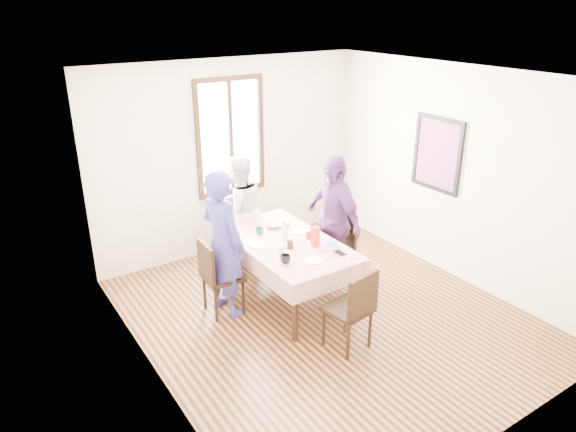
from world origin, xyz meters
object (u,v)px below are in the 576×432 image
at_px(chair_near, 348,308).
at_px(person_far, 239,211).
at_px(chair_left, 223,276).
at_px(person_left, 223,244).
at_px(dining_table, 286,270).
at_px(chair_far, 239,231).
at_px(chair_right, 333,248).
at_px(person_right, 333,220).

bearing_deg(chair_near, person_far, 81.30).
xyz_separation_m(chair_left, person_left, (0.02, 0.00, 0.41)).
relative_size(dining_table, chair_near, 1.86).
bearing_deg(chair_far, dining_table, 86.20).
xyz_separation_m(chair_right, person_right, (-0.02, 0.00, 0.39)).
bearing_deg(chair_left, chair_right, 88.92).
xyz_separation_m(chair_near, person_far, (-0.00, 2.30, 0.31)).
bearing_deg(chair_far, chair_right, 120.62).
xyz_separation_m(chair_left, chair_right, (1.52, -0.11, 0.00)).
height_order(person_far, person_right, person_right).
height_order(chair_left, chair_far, same).
distance_m(person_left, person_far, 1.23).
bearing_deg(chair_left, person_left, 92.89).
relative_size(dining_table, chair_far, 1.86).
distance_m(dining_table, chair_near, 1.16).
relative_size(dining_table, person_right, 1.01).
bearing_deg(chair_near, chair_far, 81.30).
bearing_deg(person_left, dining_table, -113.83).
xyz_separation_m(chair_right, chair_far, (-0.76, 1.11, 0.00)).
bearing_deg(person_far, person_left, 52.63).
bearing_deg(person_right, chair_near, -30.29).
height_order(person_left, person_far, person_left).
height_order(chair_far, person_far, person_far).
relative_size(chair_far, chair_near, 1.00).
distance_m(dining_table, chair_far, 1.16).
height_order(chair_right, chair_near, same).
relative_size(chair_far, person_right, 0.54).
relative_size(chair_far, person_far, 0.59).
height_order(dining_table, person_far, person_far).
xyz_separation_m(person_far, person_right, (0.74, -1.09, 0.07)).
height_order(chair_near, person_far, person_far).
xyz_separation_m(chair_far, person_far, (-0.00, -0.02, 0.31)).
relative_size(person_left, person_far, 1.12).
bearing_deg(chair_right, dining_table, 92.45).
xyz_separation_m(chair_near, person_right, (0.74, 1.21, 0.39)).
xyz_separation_m(dining_table, chair_near, (0.00, -1.16, 0.08)).
distance_m(chair_near, person_right, 1.47).
bearing_deg(chair_far, person_far, 86.20).
bearing_deg(person_right, person_left, -93.03).
height_order(dining_table, chair_left, chair_left).
relative_size(chair_near, person_left, 0.53).
height_order(chair_left, person_left, person_left).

